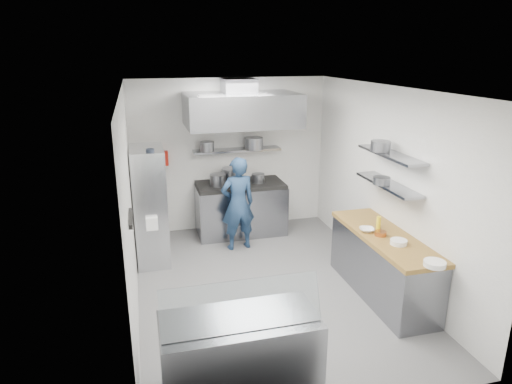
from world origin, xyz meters
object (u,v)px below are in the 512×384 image
object	(u,v)px
chef	(238,204)
display_case	(240,357)
wire_rack	(150,205)
gas_range	(241,210)

from	to	relation	value
chef	display_case	size ratio (longest dim) A/B	1.07
wire_rack	display_case	bearing A→B (deg)	-78.37
gas_range	wire_rack	xyz separation A→B (m)	(-1.63, -0.75, 0.48)
gas_range	chef	bearing A→B (deg)	-106.40
gas_range	wire_rack	bearing A→B (deg)	-155.16
gas_range	wire_rack	distance (m)	1.86
wire_rack	display_case	distance (m)	3.45
gas_range	display_case	size ratio (longest dim) A/B	1.07
gas_range	wire_rack	world-z (taller)	wire_rack
gas_range	display_case	world-z (taller)	gas_range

